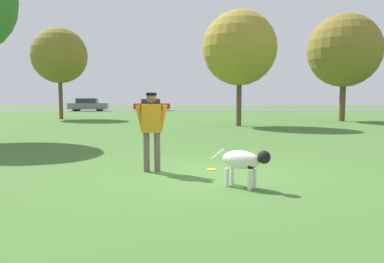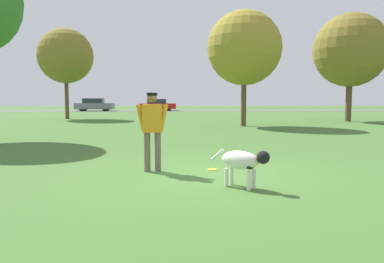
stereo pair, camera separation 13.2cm
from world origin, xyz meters
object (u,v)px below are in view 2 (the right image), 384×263
(person, at_px, (152,125))
(tree_mid_center, at_px, (244,48))
(frisbee, at_px, (212,170))
(dog, at_px, (243,161))
(parked_car_red, at_px, (158,105))
(tree_far_left, at_px, (66,56))
(parked_car_grey, at_px, (94,105))
(tree_far_right, at_px, (351,50))

(person, distance_m, tree_mid_center, 13.24)
(frisbee, distance_m, tree_mid_center, 13.09)
(dog, xyz_separation_m, parked_car_red, (-3.57, 36.84, 0.20))
(person, relative_size, parked_car_red, 0.40)
(dog, distance_m, parked_car_red, 37.01)
(tree_far_left, distance_m, parked_car_red, 17.36)
(person, xyz_separation_m, tree_far_left, (-7.48, 19.35, 3.49))
(tree_far_left, bearing_deg, tree_mid_center, -31.83)
(dog, distance_m, frisbee, 1.69)
(tree_mid_center, bearing_deg, tree_far_left, 148.17)
(person, xyz_separation_m, parked_car_red, (-1.93, 35.36, -0.30))
(tree_far_left, bearing_deg, parked_car_grey, 95.75)
(tree_far_right, height_order, tree_far_left, tree_far_right)
(parked_car_red, bearing_deg, person, -88.21)
(dog, xyz_separation_m, frisbee, (-0.38, 1.58, -0.45))
(dog, height_order, tree_far_left, tree_far_left)
(person, distance_m, dog, 2.26)
(dog, xyz_separation_m, tree_far_right, (9.74, 17.38, 4.04))
(frisbee, height_order, tree_mid_center, tree_mid_center)
(tree_far_left, height_order, parked_car_grey, tree_far_left)
(person, height_order, tree_far_right, tree_far_right)
(person, distance_m, tree_far_right, 19.87)
(tree_mid_center, relative_size, tree_far_right, 0.90)
(dog, relative_size, parked_car_grey, 0.22)
(tree_mid_center, xyz_separation_m, parked_car_grey, (-13.04, 22.69, -3.43))
(tree_far_left, bearing_deg, parked_car_red, 70.89)
(tree_mid_center, height_order, parked_car_grey, tree_mid_center)
(dog, bearing_deg, frisbee, 143.24)
(frisbee, xyz_separation_m, parked_car_red, (-3.18, 35.26, 0.66))
(person, relative_size, frisbee, 7.96)
(person, height_order, parked_car_grey, person)
(person, xyz_separation_m, tree_far_right, (11.38, 15.90, 3.54))
(person, distance_m, tree_far_left, 21.03)
(dog, height_order, tree_mid_center, tree_mid_center)
(parked_car_grey, bearing_deg, tree_mid_center, -61.64)
(tree_far_right, height_order, parked_car_red, tree_far_right)
(tree_far_right, xyz_separation_m, parked_car_red, (-13.31, 19.46, -3.83))
(person, bearing_deg, parked_car_grey, 104.05)
(tree_mid_center, bearing_deg, tree_far_right, 26.49)
(tree_mid_center, bearing_deg, parked_car_grey, 119.89)
(tree_far_left, distance_m, parked_car_grey, 16.09)
(tree_far_right, distance_m, tree_far_left, 19.17)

